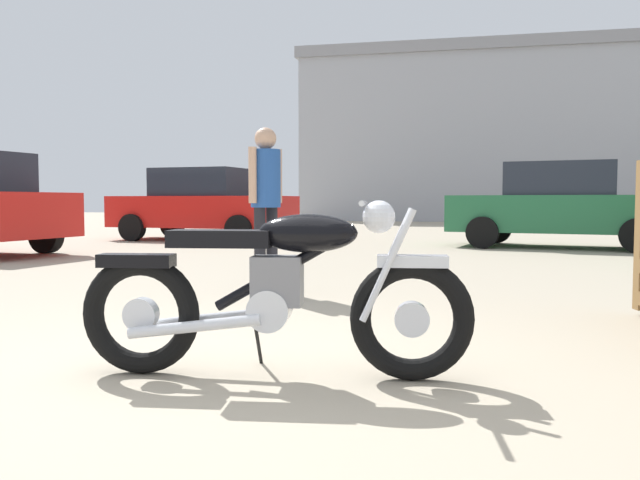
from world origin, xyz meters
name	(u,v)px	position (x,y,z in m)	size (l,w,h in m)	color
ground_plane	(229,375)	(0.00, 0.00, 0.00)	(80.00, 80.00, 0.00)	tan
vintage_motorcycle	(277,292)	(0.26, 0.04, 0.45)	(2.06, 0.68, 0.94)	black
bystander	(266,192)	(-0.99, 2.98, 1.02)	(0.30, 0.44, 1.66)	black
silver_sedan_mid	(203,204)	(-5.66, 10.62, 0.84)	(4.24, 2.01, 1.67)	black
dark_sedan_left	(560,205)	(2.20, 10.51, 0.84)	(4.37, 2.30, 1.67)	black
industrial_building	(538,140)	(2.16, 30.96, 3.93)	(22.89, 12.32, 7.84)	#9EA0A8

